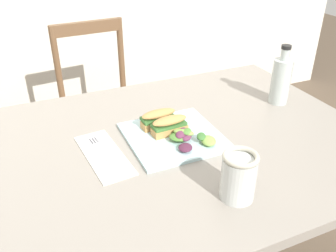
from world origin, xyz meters
The scene contains 10 objects.
dining_table centered at (-0.01, 0.10, 0.62)m, with size 1.29×0.88×0.74m.
chair_wooden_far centered at (0.02, 0.95, 0.45)m, with size 0.42×0.42×0.87m.
plate_lunch centered at (0.04, 0.12, 0.74)m, with size 0.27×0.27×0.01m, color silver.
sandwich_half_front centered at (0.04, 0.13, 0.78)m, with size 0.11×0.06×0.06m.
sandwich_half_back centered at (0.02, 0.19, 0.78)m, with size 0.11×0.06×0.06m.
salad_mixed_greens centered at (0.07, 0.07, 0.77)m, with size 0.14×0.16×0.03m.
napkin_folded centered at (-0.17, 0.11, 0.74)m, with size 0.10×0.25×0.00m, color silver.
fork_on_napkin centered at (-0.18, 0.13, 0.75)m, with size 0.04×0.19×0.00m.
bottle_cold_brew centered at (0.49, 0.19, 0.81)m, with size 0.07×0.07×0.21m.
mason_jar_iced_tea centered at (0.07, -0.18, 0.79)m, with size 0.08×0.08×0.12m.
Camera 1 is at (-0.34, -0.72, 1.32)m, focal length 38.72 mm.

